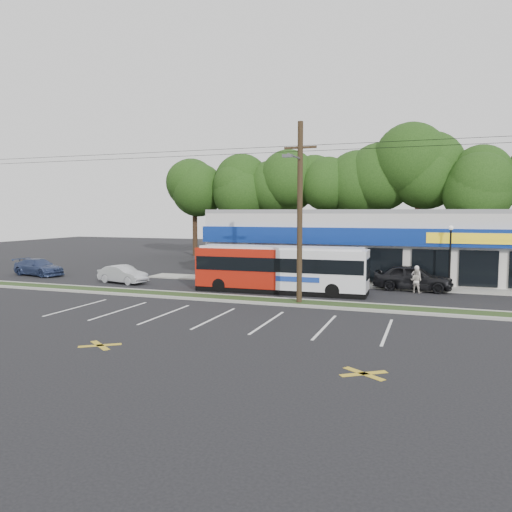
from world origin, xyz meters
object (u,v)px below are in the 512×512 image
object	(u,v)px
car_dark	(413,277)
pedestrian_a	(416,279)
metrobus	(281,268)
pedestrian_b	(416,281)
car_blue	(39,267)
car_silver	(123,274)
utility_pole	(297,207)
lamp_post	(450,250)

from	to	relation	value
car_dark	pedestrian_a	distance (m)	0.85
metrobus	pedestrian_b	distance (m)	8.62
metrobus	pedestrian_b	size ratio (longest dim) A/B	7.22
car_dark	car_blue	xyz separation A→B (m)	(-28.76, -2.11, -0.18)
metrobus	pedestrian_a	distance (m)	8.65
metrobus	pedestrian_a	world-z (taller)	metrobus
car_silver	car_blue	distance (m)	9.09
metrobus	car_blue	distance (m)	20.94
car_silver	pedestrian_a	distance (m)	20.22
metrobus	car_silver	size ratio (longest dim) A/B	2.83
utility_pole	lamp_post	size ratio (longest dim) A/B	11.76
metrobus	pedestrian_b	xyz separation A→B (m)	(8.13, 2.73, -0.79)
car_blue	pedestrian_a	world-z (taller)	pedestrian_a
utility_pole	pedestrian_a	bearing A→B (deg)	46.26
utility_pole	car_blue	distance (m)	23.88
lamp_post	car_dark	xyz separation A→B (m)	(-2.24, -0.61, -1.82)
car_dark	car_silver	world-z (taller)	car_dark
lamp_post	pedestrian_b	xyz separation A→B (m)	(-2.00, -1.57, -1.91)
utility_pole	pedestrian_a	world-z (taller)	utility_pole
car_blue	pedestrian_b	distance (m)	29.02
car_silver	car_blue	size ratio (longest dim) A/B	0.84
car_blue	pedestrian_a	size ratio (longest dim) A/B	2.68
pedestrian_a	pedestrian_b	xyz separation A→B (m)	(-0.00, -0.14, -0.10)
lamp_post	pedestrian_b	world-z (taller)	lamp_post
utility_pole	pedestrian_a	distance (m)	10.01
car_blue	pedestrian_b	world-z (taller)	pedestrian_b
metrobus	utility_pole	bearing A→B (deg)	-62.65
car_blue	metrobus	bearing A→B (deg)	-83.83
pedestrian_a	pedestrian_b	bearing A→B (deg)	92.79
pedestrian_b	metrobus	bearing A→B (deg)	35.39
pedestrian_a	lamp_post	bearing A→B (deg)	-141.24
pedestrian_a	pedestrian_b	size ratio (longest dim) A/B	1.14
utility_pole	pedestrian_b	xyz separation A→B (m)	(6.17, 6.31, -4.65)
metrobus	car_silver	world-z (taller)	metrobus
car_dark	car_blue	size ratio (longest dim) A/B	1.07
car_silver	pedestrian_b	xyz separation A→B (m)	(20.03, 2.60, 0.12)
pedestrian_a	car_silver	bearing A→B (deg)	11.02
utility_pole	metrobus	bearing A→B (deg)	118.82
car_dark	pedestrian_a	bearing A→B (deg)	-160.51
car_silver	lamp_post	bearing A→B (deg)	-67.99
car_dark	metrobus	bearing A→B (deg)	118.38
car_silver	metrobus	bearing A→B (deg)	-79.35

